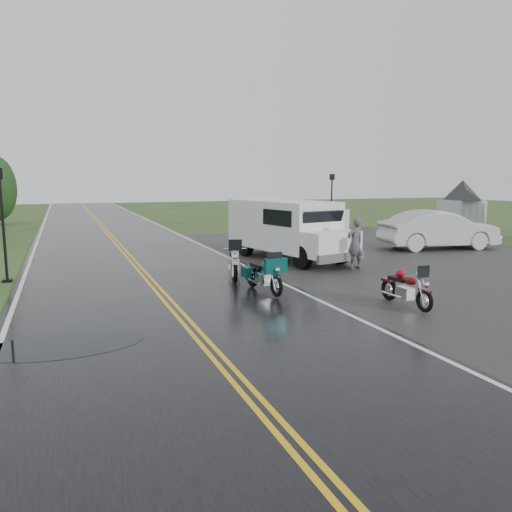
{
  "coord_description": "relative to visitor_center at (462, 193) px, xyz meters",
  "views": [
    {
      "loc": [
        -2.5,
        -11.64,
        3.27
      ],
      "look_at": [
        2.8,
        2.0,
        1.0
      ],
      "focal_mm": 35.0,
      "sensor_mm": 36.0,
      "label": 1
    }
  ],
  "objects": [
    {
      "name": "ground",
      "position": [
        -20.0,
        -12.0,
        -2.4
      ],
      "size": [
        120.0,
        120.0,
        0.0
      ],
      "primitive_type": "plane",
      "color": "#2D471E",
      "rests_on": "ground"
    },
    {
      "name": "road",
      "position": [
        -20.0,
        -2.0,
        -2.38
      ],
      "size": [
        8.0,
        100.0,
        0.04
      ],
      "primitive_type": "cube",
      "color": "black",
      "rests_on": "ground"
    },
    {
      "name": "parking_pad",
      "position": [
        -9.0,
        -7.0,
        -2.38
      ],
      "size": [
        14.0,
        24.0,
        0.03
      ],
      "primitive_type": "cube",
      "color": "black",
      "rests_on": "ground"
    },
    {
      "name": "visitor_center",
      "position": [
        0.0,
        0.0,
        0.0
      ],
      "size": [
        16.0,
        10.0,
        4.8
      ],
      "primitive_type": null,
      "color": "#A8AAAD",
      "rests_on": "ground"
    },
    {
      "name": "motorcycle_red",
      "position": [
        -14.43,
        -14.16,
        -1.84
      ],
      "size": [
        0.72,
        1.91,
        1.12
      ],
      "primitive_type": null,
      "rotation": [
        0.0,
        0.0,
        0.02
      ],
      "color": "#52090B",
      "rests_on": "ground"
    },
    {
      "name": "motorcycle_teal",
      "position": [
        -17.15,
        -11.4,
        -1.78
      ],
      "size": [
        0.93,
        2.15,
        1.24
      ],
      "primitive_type": null,
      "rotation": [
        0.0,
        0.0,
        0.08
      ],
      "color": "#053B3C",
      "rests_on": "ground"
    },
    {
      "name": "motorcycle_silver",
      "position": [
        -17.59,
        -9.25,
        -1.73
      ],
      "size": [
        1.45,
        2.4,
        1.34
      ],
      "primitive_type": null,
      "rotation": [
        0.0,
        0.0,
        -0.3
      ],
      "color": "#A5A8AC",
      "rests_on": "ground"
    },
    {
      "name": "van_white",
      "position": [
        -14.47,
        -7.62,
        -1.17
      ],
      "size": [
        3.67,
        6.61,
        2.45
      ],
      "primitive_type": null,
      "rotation": [
        0.0,
        0.0,
        0.22
      ],
      "color": "white",
      "rests_on": "ground"
    },
    {
      "name": "person_at_van",
      "position": [
        -12.69,
        -8.29,
        -1.46
      ],
      "size": [
        0.76,
        0.58,
        1.88
      ],
      "primitive_type": "imported",
      "rotation": [
        0.0,
        0.0,
        3.35
      ],
      "color": "#505055",
      "rests_on": "ground"
    },
    {
      "name": "sedan_white",
      "position": [
        -6.16,
        -5.13,
        -1.51
      ],
      "size": [
        5.65,
        2.76,
        1.78
      ],
      "primitive_type": "imported",
      "rotation": [
        0.0,
        0.0,
        1.4
      ],
      "color": "silver",
      "rests_on": "ground"
    },
    {
      "name": "lamp_post_near_left",
      "position": [
        -24.26,
        -6.15,
        -0.58
      ],
      "size": [
        0.31,
        0.31,
        3.65
      ],
      "primitive_type": null,
      "color": "black",
      "rests_on": "ground"
    },
    {
      "name": "lamp_post_far_right",
      "position": [
        -7.91,
        1.81,
        -0.6
      ],
      "size": [
        0.31,
        0.31,
        3.59
      ],
      "primitive_type": null,
      "color": "black",
      "rests_on": "ground"
    }
  ]
}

